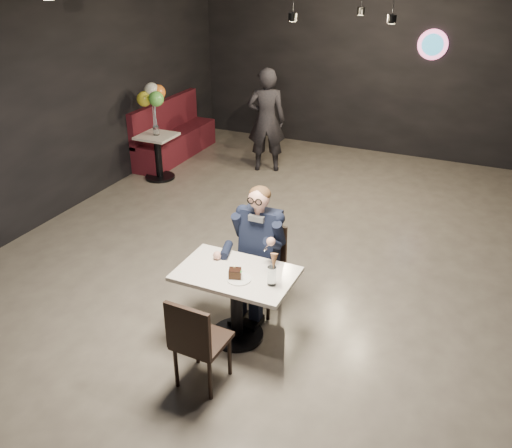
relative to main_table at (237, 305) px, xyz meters
The scene contains 16 objects.
floor 1.59m from the main_table, 92.54° to the left, with size 9.00×9.00×0.00m, color slate.
wall_sign 6.28m from the main_table, 83.07° to the left, with size 0.50×0.06×0.50m, color pink, non-canonical shape.
main_table is the anchor object (origin of this frame).
chair_far 0.56m from the main_table, 90.00° to the left, with size 0.42×0.46×0.92m, color black.
chair_near 0.67m from the main_table, 90.00° to the right, with size 0.42×0.46×0.92m, color black.
seated_man 0.65m from the main_table, 90.00° to the left, with size 0.60×0.80×1.44m, color black.
dessert_plate 0.40m from the main_table, 50.76° to the right, with size 0.23×0.23×0.01m, color white.
cake_slice 0.44m from the main_table, 67.60° to the right, with size 0.11×0.09×0.08m, color black.
mint_leaf 0.49m from the main_table, 49.12° to the right, with size 0.06×0.04×0.01m, color green.
sundae_glass 0.61m from the main_table, ahead, with size 0.08×0.08×0.18m, color silver.
wafer_cone 0.75m from the main_table, ahead, with size 0.07×0.07×0.14m, color tan.
booth_bench 5.35m from the main_table, 128.33° to the left, with size 0.52×2.07×1.03m, color #410E17.
side_table 4.40m from the main_table, 133.35° to the left, with size 0.56×0.56×0.71m, color white.
balloon_vase 4.42m from the main_table, 133.35° to the left, with size 0.10×0.10×0.15m, color silver.
balloon_bunch 4.48m from the main_table, 133.35° to the left, with size 0.43×0.43×0.71m, color yellow.
passerby 4.61m from the main_table, 109.94° to the left, with size 0.64×0.42×1.74m, color black.
Camera 1 is at (2.02, -5.37, 3.44)m, focal length 38.00 mm.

